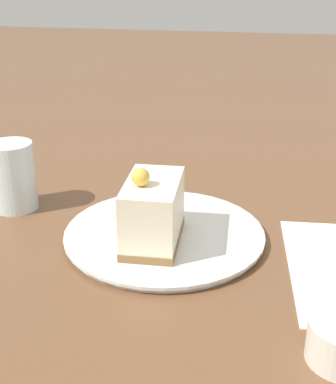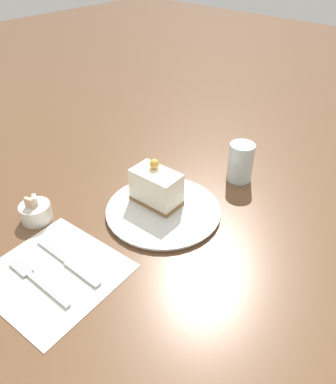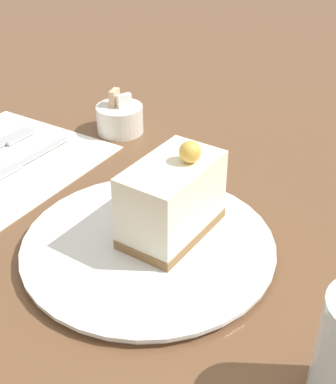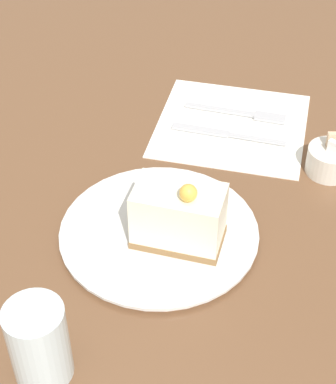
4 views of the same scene
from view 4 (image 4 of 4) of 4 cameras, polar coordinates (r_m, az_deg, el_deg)
name	(u,v)px [view 4 (image 4 of 4)]	position (r m, az deg, el deg)	size (l,w,h in m)	color
ground_plane	(179,227)	(0.82, 0.99, -3.11)	(4.00, 4.00, 0.00)	brown
plate	(159,232)	(0.80, -0.80, -3.61)	(0.25, 0.25, 0.01)	silver
cake_slice	(179,216)	(0.76, 0.97, -2.15)	(0.07, 0.11, 0.10)	olive
napkin	(231,125)	(0.99, 5.66, 5.96)	(0.23, 0.24, 0.00)	white
fork	(244,113)	(1.01, 6.77, 6.95)	(0.02, 0.16, 0.00)	#B2B2B7
knife	(218,133)	(0.97, 4.43, 5.28)	(0.02, 0.17, 0.00)	#B2B2B7
sugar_bowl	(330,160)	(0.91, 14.21, 2.80)	(0.06, 0.06, 0.06)	silver
drinking_glass	(39,343)	(0.65, -11.41, -13.02)	(0.06, 0.06, 0.09)	silver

